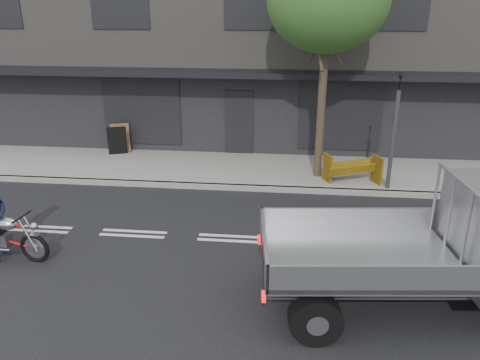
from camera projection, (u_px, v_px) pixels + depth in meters
name	position (u px, v px, depth m)	size (l,w,h in m)	color
ground	(232.00, 239.00, 11.08)	(80.00, 80.00, 0.00)	black
sidewalk	(249.00, 170.00, 15.43)	(32.00, 3.20, 0.15)	gray
kerb	(244.00, 188.00, 13.94)	(32.00, 0.20, 0.15)	gray
building_main	(263.00, 33.00, 20.17)	(26.00, 10.00, 8.00)	slate
street_tree	(328.00, 1.00, 12.90)	(3.40, 3.40, 6.74)	#382B21
traffic_light_pole	(393.00, 138.00, 13.20)	(0.12, 0.12, 3.50)	#2D2D30
motorcycle	(4.00, 235.00, 10.06)	(2.09, 0.61, 1.07)	black
construction_barrier	(353.00, 171.00, 13.81)	(1.57, 0.63, 0.88)	#EFA70C
sandwich_board	(117.00, 141.00, 16.55)	(0.66, 0.44, 1.04)	black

